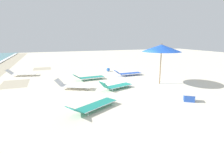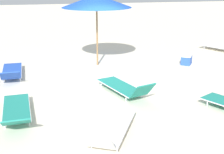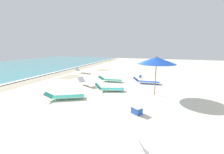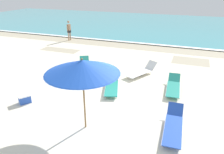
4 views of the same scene
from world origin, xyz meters
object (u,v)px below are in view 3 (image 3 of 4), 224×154
Objects in this scene: sun_lounger_beside_umbrella at (83,71)px; cooler_box at (137,110)px; sun_lounger_mid_beach_solo at (146,81)px; sun_lounger_under_umbrella at (172,151)px; sun_lounger_near_water_right at (109,88)px; beach_ball at (140,76)px; beach_umbrella at (156,61)px; sun_lounger_mid_beach_pair_b at (87,83)px; sun_lounger_mid_beach_pair_a at (110,80)px; sun_lounger_near_water_left at (65,96)px.

sun_lounger_beside_umbrella is 3.86× the size of cooler_box.
sun_lounger_under_umbrella is at bearing -171.52° from sun_lounger_mid_beach_solo.
sun_lounger_near_water_right is at bearing 6.09° from sun_lounger_under_umbrella.
sun_lounger_mid_beach_solo is at bearing -95.15° from sun_lounger_beside_umbrella.
beach_umbrella is at bearing -161.63° from beach_ball.
sun_lounger_mid_beach_pair_a is at bearing -8.51° from sun_lounger_mid_beach_pair_b.
sun_lounger_mid_beach_solo is at bearing -51.49° from cooler_box.
sun_lounger_mid_beach_pair_a is at bearing 93.50° from sun_lounger_mid_beach_solo.
sun_lounger_under_umbrella reaches higher than beach_ball.
sun_lounger_near_water_left is at bearing 164.99° from sun_lounger_mid_beach_pair_a.
beach_umbrella is 3.84m from sun_lounger_near_water_right.
beach_umbrella is 6.25m from sun_lounger_near_water_left.
beach_umbrella reaches higher than sun_lounger_near_water_left.
sun_lounger_mid_beach_solo is 3.75× the size of cooler_box.
sun_lounger_mid_beach_pair_a is 2.37m from sun_lounger_mid_beach_pair_b.
sun_lounger_mid_beach_solo is at bearing -36.48° from sun_lounger_mid_beach_pair_b.
sun_lounger_near_water_right is (2.51, -2.01, 0.02)m from sun_lounger_near_water_left.
beach_umbrella reaches higher than sun_lounger_under_umbrella.
cooler_box is at bearing -158.28° from sun_lounger_near_water_right.
beach_umbrella is 1.17× the size of sun_lounger_mid_beach_pair_a.
sun_lounger_beside_umbrella is at bearing -5.37° from sun_lounger_near_water_left.
sun_lounger_near_water_left is 1.08× the size of sun_lounger_near_water_right.
sun_lounger_mid_beach_solo is 7.22× the size of beach_ball.
cooler_box is at bearing -153.15° from sun_lounger_mid_beach_pair_a.
sun_lounger_near_water_left is at bearing -146.92° from sun_lounger_mid_beach_pair_b.
sun_lounger_near_water_right is 3.59× the size of cooler_box.
sun_lounger_beside_umbrella is at bearing -11.87° from cooler_box.
sun_lounger_beside_umbrella is 1.07× the size of sun_lounger_near_water_right.
sun_lounger_near_water_left is at bearing -142.30° from sun_lounger_beside_umbrella.
beach_umbrella is 8.26× the size of beach_ball.
sun_lounger_near_water_left is at bearing 140.31° from sun_lounger_mid_beach_solo.
sun_lounger_near_water_right is at bearing -84.03° from sun_lounger_mid_beach_pair_b.
sun_lounger_beside_umbrella is 8.29m from sun_lounger_near_water_right.
beach_umbrella is at bearing -91.04° from sun_lounger_near_water_left.
sun_lounger_mid_beach_solo is at bearing -18.17° from sun_lounger_under_umbrella.
sun_lounger_beside_umbrella is at bearing 67.66° from sun_lounger_mid_beach_solo.
sun_lounger_mid_beach_pair_a is 1.02× the size of sun_lounger_mid_beach_pair_b.
sun_lounger_beside_umbrella is 1.07× the size of sun_lounger_mid_beach_pair_b.
sun_lounger_near_water_right is at bearing -14.18° from cooler_box.
sun_lounger_beside_umbrella reaches higher than sun_lounger_near_water_left.
beach_umbrella reaches higher than sun_lounger_near_water_right.
beach_umbrella is at bearing -126.29° from sun_lounger_mid_beach_pair_a.
beach_ball is (4.57, -3.79, -0.06)m from sun_lounger_mid_beach_pair_b.
beach_ball is (11.19, 2.59, -0.06)m from sun_lounger_under_umbrella.
sun_lounger_mid_beach_pair_a is at bearing -23.23° from cooler_box.
sun_lounger_mid_beach_pair_a reaches higher than sun_lounger_near_water_left.
cooler_box is (-4.01, -4.90, -0.03)m from sun_lounger_mid_beach_pair_b.
sun_lounger_under_umbrella is 9.20m from sun_lounger_mid_beach_pair_b.
sun_lounger_near_water_right is 2.52m from sun_lounger_mid_beach_pair_b.
sun_lounger_mid_beach_solo is 3.27m from sun_lounger_mid_beach_pair_a.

